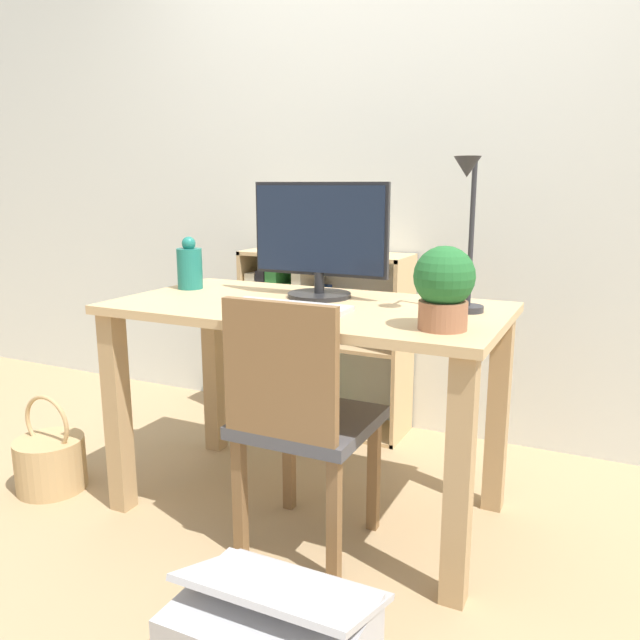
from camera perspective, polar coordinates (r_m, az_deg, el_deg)
ground_plane at (r=2.38m, az=-1.09°, el=-16.71°), size 10.00×10.00×0.00m
wall_back at (r=2.94m, az=7.24°, el=15.03°), size 8.00×0.05×2.60m
desk at (r=2.15m, az=-1.15°, el=-2.28°), size 1.32×0.70×0.76m
monitor at (r=2.22m, az=-0.04°, el=7.64°), size 0.51×0.23×0.41m
keyboard at (r=2.04m, az=-2.80°, el=1.28°), size 0.41×0.12×0.02m
vase at (r=2.47m, az=-11.83°, el=4.82°), size 0.10×0.10×0.20m
desk_lamp at (r=1.96m, az=13.40°, el=8.88°), size 0.10×0.19×0.48m
potted_plant at (r=1.76m, az=11.26°, el=3.09°), size 0.17×0.17×0.23m
chair at (r=1.94m, az=-1.86°, el=-8.83°), size 0.40×0.40×0.84m
bookshelf at (r=3.04m, az=-1.96°, el=-1.72°), size 0.80×0.28×0.85m
basket at (r=2.67m, az=-23.42°, el=-11.79°), size 0.26×0.26×0.38m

